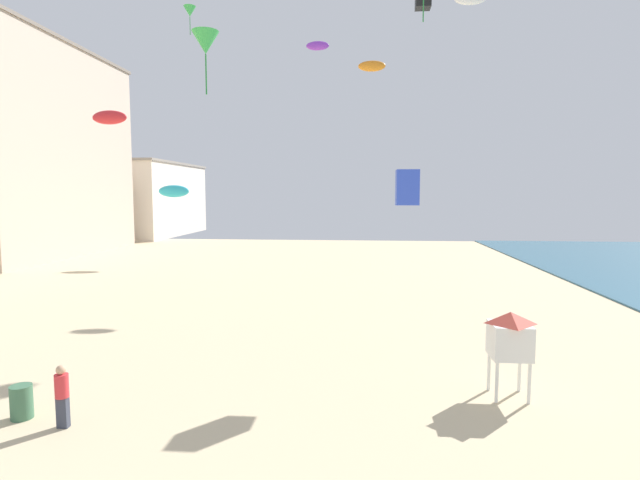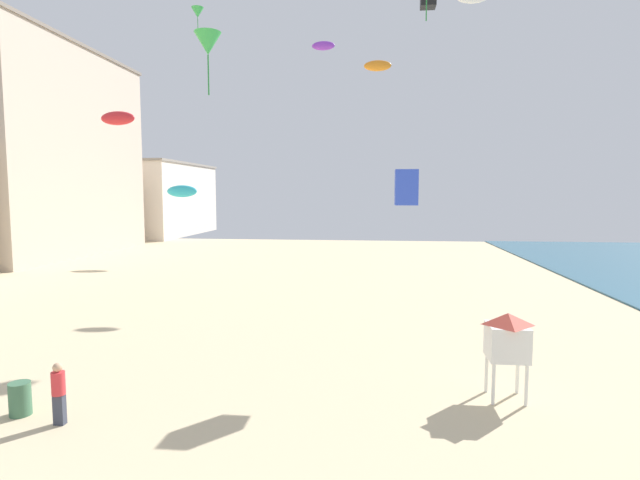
{
  "view_description": "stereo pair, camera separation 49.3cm",
  "coord_description": "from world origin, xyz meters",
  "px_view_note": "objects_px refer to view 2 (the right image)",
  "views": [
    {
      "loc": [
        4.81,
        -3.37,
        5.98
      ],
      "look_at": [
        3.16,
        15.77,
        4.18
      ],
      "focal_mm": 27.94,
      "sensor_mm": 36.0,
      "label": 1
    },
    {
      "loc": [
        5.3,
        -3.32,
        5.98
      ],
      "look_at": [
        3.16,
        15.77,
        4.18
      ],
      "focal_mm": 27.94,
      "sensor_mm": 36.0,
      "label": 2
    }
  ],
  "objects_px": {
    "kite_blue_box": "(406,187)",
    "kite_red_parafoil": "(118,118)",
    "kite_purple_parafoil": "(323,46)",
    "kite_cyan_parafoil": "(182,191)",
    "kite_green_delta_3": "(198,13)",
    "kite_flyer": "(59,390)",
    "kite_orange_parafoil": "(378,66)",
    "beach_trash_bin": "(20,399)",
    "kite_green_delta": "(208,44)",
    "lifeguard_stand": "(507,337)"
  },
  "relations": [
    {
      "from": "kite_blue_box",
      "to": "kite_purple_parafoil",
      "type": "xyz_separation_m",
      "value": [
        -4.61,
        16.2,
        9.52
      ]
    },
    {
      "from": "kite_flyer",
      "to": "kite_purple_parafoil",
      "type": "bearing_deg",
      "value": -77.29
    },
    {
      "from": "lifeguard_stand",
      "to": "beach_trash_bin",
      "type": "relative_size",
      "value": 2.83
    },
    {
      "from": "kite_flyer",
      "to": "kite_red_parafoil",
      "type": "distance_m",
      "value": 26.91
    },
    {
      "from": "kite_purple_parafoil",
      "to": "kite_green_delta_3",
      "type": "bearing_deg",
      "value": 151.68
    },
    {
      "from": "lifeguard_stand",
      "to": "kite_red_parafoil",
      "type": "height_order",
      "value": "kite_red_parafoil"
    },
    {
      "from": "kite_blue_box",
      "to": "beach_trash_bin",
      "type": "bearing_deg",
      "value": -152.2
    },
    {
      "from": "kite_purple_parafoil",
      "to": "kite_cyan_parafoil",
      "type": "height_order",
      "value": "kite_purple_parafoil"
    },
    {
      "from": "kite_red_parafoil",
      "to": "kite_purple_parafoil",
      "type": "bearing_deg",
      "value": -1.73
    },
    {
      "from": "kite_purple_parafoil",
      "to": "kite_orange_parafoil",
      "type": "distance_m",
      "value": 3.83
    },
    {
      "from": "kite_flyer",
      "to": "kite_purple_parafoil",
      "type": "height_order",
      "value": "kite_purple_parafoil"
    },
    {
      "from": "beach_trash_bin",
      "to": "kite_green_delta_3",
      "type": "relative_size",
      "value": 0.41
    },
    {
      "from": "kite_purple_parafoil",
      "to": "kite_cyan_parafoil",
      "type": "bearing_deg",
      "value": 149.32
    },
    {
      "from": "kite_flyer",
      "to": "kite_orange_parafoil",
      "type": "bearing_deg",
      "value": -85.72
    },
    {
      "from": "kite_purple_parafoil",
      "to": "kite_green_delta",
      "type": "bearing_deg",
      "value": -106.64
    },
    {
      "from": "kite_flyer",
      "to": "kite_green_delta",
      "type": "relative_size",
      "value": 0.62
    },
    {
      "from": "kite_green_delta",
      "to": "kite_purple_parafoil",
      "type": "xyz_separation_m",
      "value": [
        3.69,
        12.35,
        3.31
      ]
    },
    {
      "from": "lifeguard_stand",
      "to": "beach_trash_bin",
      "type": "xyz_separation_m",
      "value": [
        -13.33,
        -2.58,
        -1.39
      ]
    },
    {
      "from": "kite_cyan_parafoil",
      "to": "kite_green_delta_3",
      "type": "distance_m",
      "value": 14.42
    },
    {
      "from": "kite_blue_box",
      "to": "kite_cyan_parafoil",
      "type": "height_order",
      "value": "kite_blue_box"
    },
    {
      "from": "kite_red_parafoil",
      "to": "kite_purple_parafoil",
      "type": "xyz_separation_m",
      "value": [
        14.77,
        -0.45,
        4.4
      ]
    },
    {
      "from": "kite_green_delta_3",
      "to": "beach_trash_bin",
      "type": "bearing_deg",
      "value": -80.35
    },
    {
      "from": "beach_trash_bin",
      "to": "kite_cyan_parafoil",
      "type": "bearing_deg",
      "value": 103.63
    },
    {
      "from": "kite_flyer",
      "to": "beach_trash_bin",
      "type": "height_order",
      "value": "kite_flyer"
    },
    {
      "from": "kite_red_parafoil",
      "to": "lifeguard_stand",
      "type": "bearing_deg",
      "value": -41.55
    },
    {
      "from": "beach_trash_bin",
      "to": "kite_green_delta",
      "type": "relative_size",
      "value": 0.34
    },
    {
      "from": "kite_flyer",
      "to": "kite_cyan_parafoil",
      "type": "distance_m",
      "value": 31.58
    },
    {
      "from": "kite_red_parafoil",
      "to": "kite_flyer",
      "type": "bearing_deg",
      "value": -65.65
    },
    {
      "from": "kite_flyer",
      "to": "kite_red_parafoil",
      "type": "height_order",
      "value": "kite_red_parafoil"
    },
    {
      "from": "kite_green_delta_3",
      "to": "kite_orange_parafoil",
      "type": "xyz_separation_m",
      "value": [
        14.2,
        -5.56,
        -5.86
      ]
    },
    {
      "from": "kite_flyer",
      "to": "kite_green_delta",
      "type": "xyz_separation_m",
      "value": [
        0.84,
        9.81,
        11.48
      ]
    },
    {
      "from": "kite_red_parafoil",
      "to": "kite_cyan_parafoil",
      "type": "bearing_deg",
      "value": 77.18
    },
    {
      "from": "lifeguard_stand",
      "to": "kite_green_delta_3",
      "type": "distance_m",
      "value": 35.81
    },
    {
      "from": "kite_purple_parafoil",
      "to": "kite_blue_box",
      "type": "bearing_deg",
      "value": -74.11
    },
    {
      "from": "kite_cyan_parafoil",
      "to": "kite_blue_box",
      "type": "bearing_deg",
      "value": -53.54
    },
    {
      "from": "kite_green_delta",
      "to": "kite_orange_parafoil",
      "type": "height_order",
      "value": "kite_orange_parafoil"
    },
    {
      "from": "kite_blue_box",
      "to": "kite_red_parafoil",
      "type": "bearing_deg",
      "value": 139.33
    },
    {
      "from": "beach_trash_bin",
      "to": "kite_cyan_parafoil",
      "type": "xyz_separation_m",
      "value": [
        -7.16,
        29.54,
        5.72
      ]
    },
    {
      "from": "kite_green_delta_3",
      "to": "kite_flyer",
      "type": "bearing_deg",
      "value": -77.7
    },
    {
      "from": "kite_cyan_parafoil",
      "to": "kite_green_delta",
      "type": "bearing_deg",
      "value": -64.95
    },
    {
      "from": "kite_red_parafoil",
      "to": "kite_cyan_parafoil",
      "type": "distance_m",
      "value": 9.1
    },
    {
      "from": "kite_cyan_parafoil",
      "to": "kite_green_delta_3",
      "type": "height_order",
      "value": "kite_green_delta_3"
    },
    {
      "from": "kite_purple_parafoil",
      "to": "kite_flyer",
      "type": "bearing_deg",
      "value": -101.56
    },
    {
      "from": "kite_flyer",
      "to": "beach_trash_bin",
      "type": "relative_size",
      "value": 1.82
    },
    {
      "from": "kite_green_delta_3",
      "to": "kite_orange_parafoil",
      "type": "height_order",
      "value": "kite_green_delta_3"
    },
    {
      "from": "lifeguard_stand",
      "to": "kite_red_parafoil",
      "type": "distance_m",
      "value": 31.08
    },
    {
      "from": "kite_flyer",
      "to": "kite_green_delta_3",
      "type": "xyz_separation_m",
      "value": [
        -6.08,
        27.88,
        19.3
      ]
    },
    {
      "from": "lifeguard_stand",
      "to": "kite_cyan_parafoil",
      "type": "height_order",
      "value": "kite_cyan_parafoil"
    },
    {
      "from": "kite_green_delta",
      "to": "kite_orange_parafoil",
      "type": "distance_m",
      "value": 14.61
    },
    {
      "from": "kite_blue_box",
      "to": "kite_flyer",
      "type": "bearing_deg",
      "value": -146.9
    }
  ]
}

